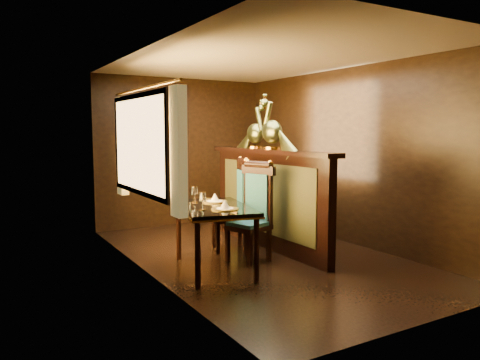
{
  "coord_description": "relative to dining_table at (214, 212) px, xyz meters",
  "views": [
    {
      "loc": [
        -3.21,
        -4.97,
        1.61
      ],
      "look_at": [
        -0.2,
        0.18,
        0.98
      ],
      "focal_mm": 35.0,
      "sensor_mm": 36.0,
      "label": 1
    }
  ],
  "objects": [
    {
      "name": "ground",
      "position": [
        0.8,
        0.25,
        -0.68
      ],
      "size": [
        5.0,
        5.0,
        0.0
      ],
      "primitive_type": "plane",
      "color": "black",
      "rests_on": "ground"
    },
    {
      "name": "room_shell",
      "position": [
        0.71,
        0.27,
        0.9
      ],
      "size": [
        3.04,
        5.04,
        2.52
      ],
      "color": "black",
      "rests_on": "ground"
    },
    {
      "name": "partition",
      "position": [
        1.12,
        0.55,
        0.03
      ],
      "size": [
        0.26,
        2.7,
        1.36
      ],
      "color": "black",
      "rests_on": "ground"
    },
    {
      "name": "dining_table",
      "position": [
        0.0,
        0.0,
        0.0
      ],
      "size": [
        1.04,
        1.42,
        0.95
      ],
      "rotation": [
        0.0,
        0.0,
        -0.23
      ],
      "color": "black",
      "rests_on": "ground"
    },
    {
      "name": "chair_left",
      "position": [
        0.65,
        0.16,
        -0.03
      ],
      "size": [
        0.57,
        0.58,
        1.25
      ],
      "rotation": [
        0.0,
        0.0,
        0.31
      ],
      "color": "black",
      "rests_on": "ground"
    },
    {
      "name": "chair_right",
      "position": [
        0.71,
        0.69,
        -0.03
      ],
      "size": [
        0.58,
        0.59,
        1.26
      ],
      "rotation": [
        0.0,
        0.0,
        -0.32
      ],
      "color": "black",
      "rests_on": "ground"
    },
    {
      "name": "peacock_left",
      "position": [
        1.12,
        0.47,
        1.05
      ],
      "size": [
        0.24,
        0.63,
        0.75
      ],
      "primitive_type": null,
      "color": "#1B513C",
      "rests_on": "partition"
    },
    {
      "name": "peacock_right",
      "position": [
        1.12,
        0.89,
        1.01
      ],
      "size": [
        0.21,
        0.56,
        0.67
      ],
      "primitive_type": null,
      "color": "#1B513C",
      "rests_on": "partition"
    }
  ]
}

